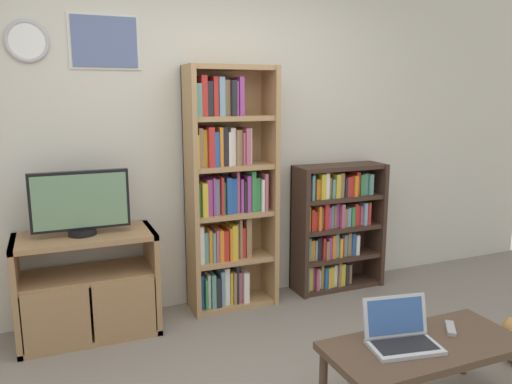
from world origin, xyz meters
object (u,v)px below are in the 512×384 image
at_px(bookshelf_tall, 226,192).
at_px(coffee_table, 424,351).
at_px(bookshelf_short, 334,226).
at_px(laptop, 401,334).
at_px(remote_near_laptop, 451,328).
at_px(television, 80,203).
at_px(tv_stand, 88,286).

height_order(bookshelf_tall, coffee_table, bookshelf_tall).
bearing_deg(bookshelf_short, laptop, -110.08).
distance_m(bookshelf_tall, bookshelf_short, 1.03).
relative_size(bookshelf_tall, remote_near_laptop, 12.04).
bearing_deg(television, remote_near_laptop, -40.16).
relative_size(tv_stand, bookshelf_short, 0.86).
height_order(tv_stand, bookshelf_short, bookshelf_short).
bearing_deg(coffee_table, bookshelf_tall, 106.42).
relative_size(tv_stand, coffee_table, 0.87).
relative_size(tv_stand, remote_near_laptop, 5.97).
xyz_separation_m(coffee_table, remote_near_laptop, (0.23, 0.06, 0.05)).
bearing_deg(tv_stand, remote_near_laptop, -40.22).
relative_size(tv_stand, laptop, 2.37).
distance_m(tv_stand, coffee_table, 2.18).
distance_m(coffee_table, remote_near_laptop, 0.24).
xyz_separation_m(laptop, remote_near_laptop, (0.36, 0.02, -0.05)).
bearing_deg(bookshelf_tall, bookshelf_short, 0.35).
distance_m(bookshelf_short, coffee_table, 1.75).
relative_size(bookshelf_short, coffee_table, 1.02).
height_order(bookshelf_short, coffee_table, bookshelf_short).
distance_m(television, bookshelf_tall, 1.06).
relative_size(television, bookshelf_tall, 0.34).
distance_m(television, coffee_table, 2.27).
bearing_deg(television, laptop, -46.95).
xyz_separation_m(bookshelf_tall, remote_near_laptop, (0.72, -1.61, -0.51)).
bearing_deg(remote_near_laptop, television, 177.78).
bearing_deg(bookshelf_tall, remote_near_laptop, -65.88).
bearing_deg(laptop, bookshelf_tall, 112.63).
height_order(coffee_table, remote_near_laptop, remote_near_laptop).
bearing_deg(television, bookshelf_short, 3.32).
xyz_separation_m(coffee_table, laptop, (-0.13, 0.04, 0.10)).
height_order(coffee_table, laptop, laptop).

